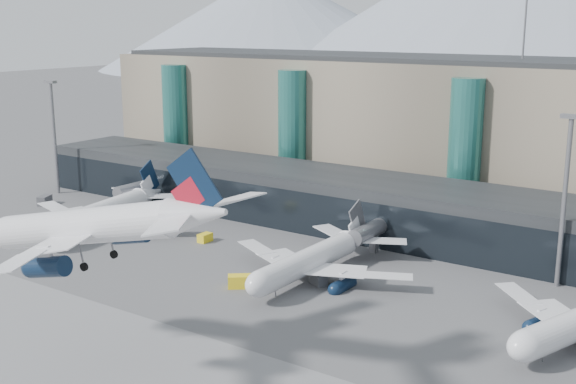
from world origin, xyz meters
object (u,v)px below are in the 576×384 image
at_px(jet_parked_mid, 319,249).
at_px(veh_f, 45,200).
at_px(veh_h, 240,281).
at_px(jet_parked_left, 110,204).
at_px(lightmast_mid, 565,192).
at_px(veh_b, 205,238).
at_px(hero_jet, 107,217).
at_px(veh_c, 318,279).
at_px(lightmast_left, 54,131).

relative_size(jet_parked_mid, veh_f, 9.51).
bearing_deg(veh_h, jet_parked_left, 126.20).
xyz_separation_m(jet_parked_left, veh_f, (-24.71, 3.81, -3.58)).
height_order(lightmast_mid, veh_b, lightmast_mid).
bearing_deg(hero_jet, veh_c, 77.63).
height_order(veh_b, veh_f, veh_f).
xyz_separation_m(jet_parked_mid, veh_c, (2.22, -3.78, -3.22)).
distance_m(veh_b, veh_c, 28.85).
bearing_deg(hero_jet, veh_b, 112.55).
bearing_deg(veh_h, veh_f, 128.90).
xyz_separation_m(veh_f, veh_h, (65.05, -15.38, -0.04)).
distance_m(jet_parked_mid, veh_b, 26.21).
bearing_deg(lightmast_left, jet_parked_left, -21.88).
distance_m(lightmast_left, veh_c, 83.13).
xyz_separation_m(veh_b, veh_f, (-45.90, 0.95, 0.23)).
relative_size(lightmast_left, hero_jet, 0.75).
bearing_deg(veh_b, veh_c, -103.38).
xyz_separation_m(lightmast_left, lightmast_mid, (110.00, 3.00, 0.00)).
bearing_deg(jet_parked_left, veh_b, -91.60).
bearing_deg(veh_b, hero_jet, -150.41).
height_order(veh_b, veh_c, veh_c).
xyz_separation_m(lightmast_left, veh_b, (52.31, -9.64, -13.67)).
height_order(jet_parked_left, veh_b, jet_parked_left).
height_order(lightmast_mid, jet_parked_left, lightmast_mid).
xyz_separation_m(hero_jet, veh_f, (-70.37, 44.43, -17.22)).
xyz_separation_m(jet_parked_mid, veh_h, (-6.67, -11.43, -3.13)).
bearing_deg(lightmast_mid, hero_jet, -120.62).
distance_m(hero_jet, veh_c, 40.75).
bearing_deg(veh_f, jet_parked_left, -123.47).
height_order(jet_parked_mid, veh_h, jet_parked_mid).
height_order(jet_parked_left, jet_parked_mid, jet_parked_left).
distance_m(jet_parked_mid, veh_h, 13.60).
relative_size(hero_jet, jet_parked_left, 0.92).
relative_size(lightmast_mid, veh_h, 7.46).
relative_size(jet_parked_left, veh_c, 12.17).
bearing_deg(veh_f, jet_parked_mid, -117.86).
height_order(lightmast_left, veh_c, lightmast_left).
bearing_deg(lightmast_mid, jet_parked_left, -168.88).
distance_m(veh_c, veh_f, 74.34).
bearing_deg(lightmast_mid, veh_b, -167.64).
distance_m(lightmast_left, hero_jet, 93.44).
bearing_deg(jet_parked_left, hero_jet, -140.94).
relative_size(hero_jet, veh_c, 11.16).
xyz_separation_m(veh_c, veh_f, (-73.94, 7.73, 0.13)).
bearing_deg(jet_parked_mid, veh_b, 84.46).
height_order(jet_parked_left, veh_f, jet_parked_left).
distance_m(hero_jet, veh_b, 52.86).
height_order(jet_parked_left, veh_c, jet_parked_left).
relative_size(lightmast_left, veh_f, 7.28).
height_order(lightmast_left, veh_f, lightmast_left).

